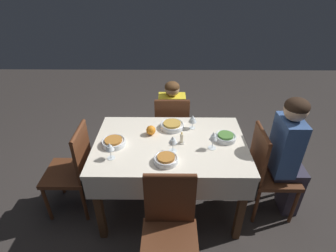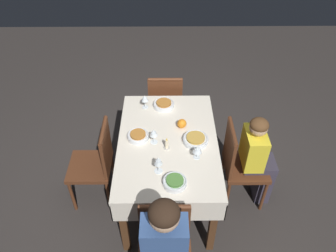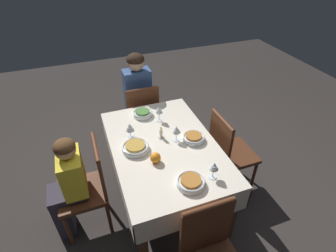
% 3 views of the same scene
% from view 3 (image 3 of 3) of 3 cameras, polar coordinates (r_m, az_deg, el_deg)
% --- Properties ---
extents(ground_plane, '(8.00, 8.00, 0.00)m').
position_cam_3_polar(ground_plane, '(2.82, -0.76, -16.08)').
color(ground_plane, '#332D2B').
extents(dining_table, '(1.33, 0.88, 0.77)m').
position_cam_3_polar(dining_table, '(2.32, -0.89, -5.93)').
color(dining_table, silver).
rests_on(dining_table, ground_plane).
extents(chair_west, '(0.40, 0.40, 0.91)m').
position_cam_3_polar(chair_west, '(3.11, -5.79, 2.42)').
color(chair_west, '#562D19').
rests_on(chair_west, ground_plane).
extents(chair_south, '(0.40, 0.40, 0.91)m').
position_cam_3_polar(chair_south, '(2.39, -16.77, -12.15)').
color(chair_south, '#562D19').
rests_on(chair_south, ground_plane).
extents(chair_north, '(0.40, 0.40, 0.91)m').
position_cam_3_polar(chair_north, '(2.67, 12.92, -5.11)').
color(chair_north, '#562D19').
rests_on(chair_north, ground_plane).
extents(person_adult_denim, '(0.34, 0.30, 1.22)m').
position_cam_3_polar(person_adult_denim, '(3.14, -6.72, 6.66)').
color(person_adult_denim, '#383342').
rests_on(person_adult_denim, ground_plane).
extents(person_child_yellow, '(0.30, 0.33, 1.02)m').
position_cam_3_polar(person_child_yellow, '(2.36, -20.99, -11.96)').
color(person_child_yellow, '#383342').
rests_on(person_child_yellow, ground_plane).
extents(bowl_west, '(0.19, 0.19, 0.06)m').
position_cam_3_polar(bowl_west, '(2.60, -5.52, 2.78)').
color(bowl_west, silver).
rests_on(bowl_west, dining_table).
extents(wine_glass_west, '(0.07, 0.07, 0.16)m').
position_cam_3_polar(wine_glass_west, '(2.47, -1.96, 3.49)').
color(wine_glass_west, white).
rests_on(wine_glass_west, dining_table).
extents(bowl_south, '(0.23, 0.23, 0.06)m').
position_cam_3_polar(bowl_south, '(2.20, -7.09, -4.62)').
color(bowl_south, silver).
rests_on(bowl_south, dining_table).
extents(wine_glass_south, '(0.08, 0.08, 0.14)m').
position_cam_3_polar(wine_glass_south, '(2.30, -8.32, -0.31)').
color(wine_glass_south, white).
rests_on(wine_glass_south, dining_table).
extents(bowl_east, '(0.21, 0.21, 0.06)m').
position_cam_3_polar(bowl_east, '(1.92, 4.99, -12.06)').
color(bowl_east, silver).
rests_on(bowl_east, dining_table).
extents(wine_glass_east, '(0.07, 0.07, 0.15)m').
position_cam_3_polar(wine_glass_east, '(1.94, 9.99, -8.67)').
color(wine_glass_east, white).
rests_on(wine_glass_east, dining_table).
extents(bowl_north, '(0.19, 0.19, 0.06)m').
position_cam_3_polar(bowl_north, '(2.29, 5.60, -2.53)').
color(bowl_north, silver).
rests_on(bowl_north, dining_table).
extents(wine_glass_north, '(0.07, 0.07, 0.15)m').
position_cam_3_polar(wine_glass_north, '(2.23, 1.82, -0.86)').
color(wine_glass_north, white).
rests_on(wine_glass_north, dining_table).
extents(candle_centerpiece, '(0.05, 0.05, 0.12)m').
position_cam_3_polar(candle_centerpiece, '(2.30, -1.51, -1.72)').
color(candle_centerpiece, beige).
rests_on(candle_centerpiece, dining_table).
extents(orange_fruit, '(0.09, 0.09, 0.09)m').
position_cam_3_polar(orange_fruit, '(2.07, -2.76, -6.91)').
color(orange_fruit, orange).
rests_on(orange_fruit, dining_table).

